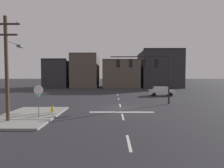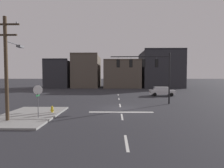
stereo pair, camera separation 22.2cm
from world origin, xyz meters
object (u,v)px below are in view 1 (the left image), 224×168
at_px(signal_mast_near_side, 148,67).
at_px(utility_pole, 8,64).
at_px(car_lot_nearside, 161,91).
at_px(fire_hydrant, 53,111).
at_px(stop_sign, 38,94).

distance_m(signal_mast_near_side, utility_pole, 15.60).
relative_size(car_lot_nearside, utility_pole, 0.56).
relative_size(signal_mast_near_side, car_lot_nearside, 1.68).
height_order(car_lot_nearside, fire_hydrant, car_lot_nearside).
height_order(utility_pole, fire_hydrant, utility_pole).
xyz_separation_m(stop_sign, utility_pole, (-2.02, -0.75, 2.39)).
distance_m(signal_mast_near_side, car_lot_nearside, 10.74).
height_order(signal_mast_near_side, fire_hydrant, signal_mast_near_side).
height_order(signal_mast_near_side, utility_pole, utility_pole).
bearing_deg(car_lot_nearside, utility_pole, -132.73).
xyz_separation_m(signal_mast_near_side, fire_hydrant, (-10.26, -6.21, -4.36)).
bearing_deg(utility_pole, fire_hydrant, 50.40).
bearing_deg(car_lot_nearside, fire_hydrant, -133.29).
bearing_deg(fire_hydrant, car_lot_nearside, 46.71).
xyz_separation_m(utility_pole, fire_hydrant, (2.40, 2.90, -4.21)).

